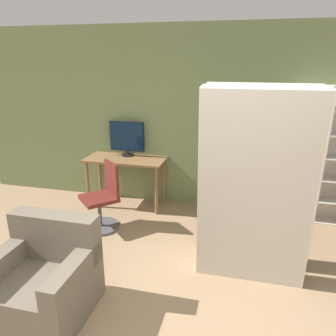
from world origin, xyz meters
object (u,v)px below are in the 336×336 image
at_px(office_chair, 103,202).
at_px(mattress_far, 256,181).
at_px(armchair, 44,279).
at_px(monitor, 127,138).
at_px(mattress_near, 256,192).
at_px(bookshelf, 311,155).

height_order(office_chair, mattress_far, mattress_far).
bearing_deg(armchair, monitor, 92.86).
xyz_separation_m(office_chair, armchair, (0.15, -1.59, -0.04)).
bearing_deg(monitor, mattress_far, -34.24).
relative_size(office_chair, mattress_near, 0.46).
height_order(office_chair, mattress_near, mattress_near).
height_order(mattress_near, armchair, mattress_near).
height_order(monitor, mattress_near, mattress_near).
relative_size(monitor, mattress_far, 0.28).
bearing_deg(monitor, bookshelf, 0.18).
bearing_deg(bookshelf, mattress_near, -114.67).
distance_m(mattress_near, mattress_far, 0.31).
bearing_deg(mattress_far, bookshelf, 60.44).
relative_size(mattress_near, armchair, 2.35).
distance_m(office_chair, armchair, 1.60).
relative_size(bookshelf, armchair, 2.23).
distance_m(monitor, bookshelf, 2.68).
height_order(monitor, office_chair, monitor).
bearing_deg(mattress_far, office_chair, 168.69).
relative_size(bookshelf, mattress_near, 0.95).
xyz_separation_m(mattress_far, armchair, (-1.81, -1.20, -0.68)).
relative_size(mattress_far, armchair, 2.35).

